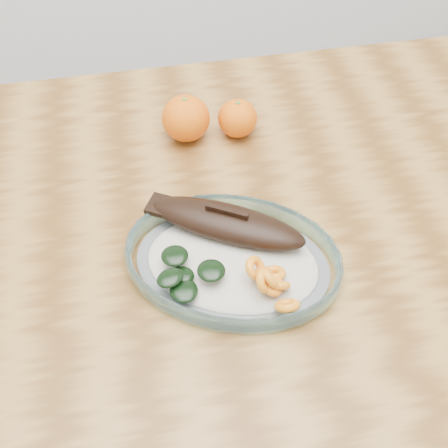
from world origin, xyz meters
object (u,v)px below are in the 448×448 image
Objects in this scene: dining_table at (203,261)px; orange_right at (237,118)px; plated_meal at (232,257)px; orange_left at (186,118)px.

orange_right is at bearing 62.98° from dining_table.
dining_table is at bearing 130.57° from plated_meal.
orange_left is at bearing 87.73° from dining_table.
plated_meal is at bearing -72.35° from dining_table.
dining_table is 0.15m from plated_meal.
dining_table is at bearing -117.02° from orange_right.
orange_left is (-0.02, 0.28, 0.02)m from plated_meal.
orange_left is 1.21× the size of orange_right.
plated_meal is 8.75× the size of orange_left.
dining_table is at bearing -92.27° from orange_left.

